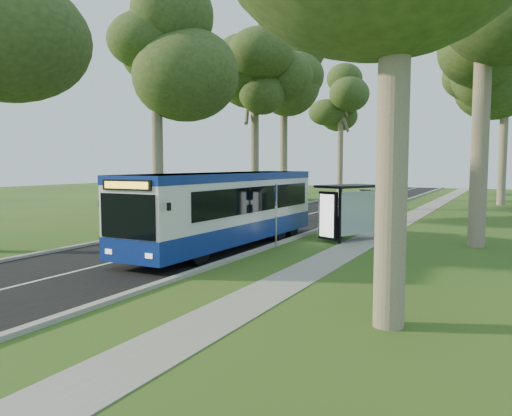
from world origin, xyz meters
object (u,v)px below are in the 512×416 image
at_px(bus, 227,209).
at_px(car_silver, 295,193).
at_px(bus_stop_sign, 276,208).
at_px(car_white, 282,195).
at_px(bus_shelter, 349,202).
at_px(litter_bin, 337,227).

bearing_deg(bus, car_silver, 107.94).
distance_m(bus_stop_sign, car_white, 23.86).
relative_size(bus_stop_sign, car_silver, 0.59).
distance_m(bus, car_white, 23.91).
bearing_deg(bus_stop_sign, car_white, 97.96).
relative_size(bus, bus_shelter, 3.54).
relative_size(litter_bin, car_white, 0.25).
xyz_separation_m(litter_bin, car_white, (-10.75, 17.77, 0.17)).
bearing_deg(bus, bus_shelter, 46.60).
bearing_deg(bus, bus_stop_sign, 23.55).
xyz_separation_m(bus, litter_bin, (3.13, 4.87, -1.08)).
bearing_deg(litter_bin, car_white, 121.17).
height_order(litter_bin, car_silver, car_silver).
distance_m(bus_stop_sign, litter_bin, 4.44).
bearing_deg(car_white, bus_stop_sign, -62.39).
relative_size(bus_shelter, car_silver, 0.73).
distance_m(bus_shelter, litter_bin, 1.73).
distance_m(bus_stop_sign, car_silver, 27.20).
height_order(bus, car_silver, bus).
relative_size(bus_stop_sign, bus_shelter, 0.80).
xyz_separation_m(bus_stop_sign, bus_shelter, (2.06, 3.21, 0.12)).
height_order(bus_stop_sign, car_white, bus_stop_sign).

